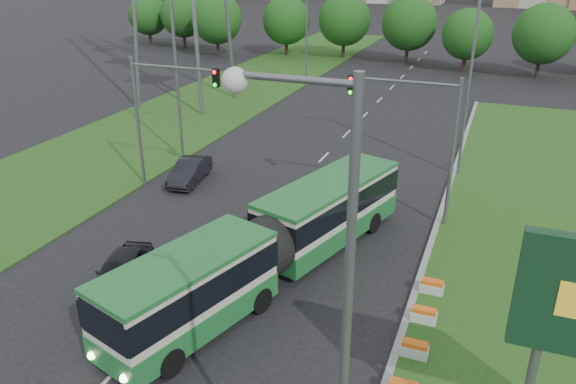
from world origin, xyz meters
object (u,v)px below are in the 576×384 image
at_px(traffic_mast_median, 423,127).
at_px(car_left_far, 190,171).
at_px(articulated_bus, 270,241).
at_px(shopping_trolley, 131,353).
at_px(car_left_near, 121,271).
at_px(traffic_mast_left, 159,104).
at_px(pedestrian, 137,337).

xyz_separation_m(traffic_mast_median, car_left_far, (-14.35, 0.52, -4.63)).
distance_m(articulated_bus, car_left_far, 12.60).
bearing_deg(articulated_bus, shopping_trolley, -91.79).
height_order(car_left_near, car_left_far, car_left_near).
height_order(traffic_mast_median, car_left_near, traffic_mast_median).
bearing_deg(articulated_bus, traffic_mast_left, 161.76).
height_order(traffic_mast_left, pedestrian, traffic_mast_left).
bearing_deg(car_left_far, pedestrian, -74.72).
height_order(traffic_mast_left, articulated_bus, traffic_mast_left).
height_order(car_left_far, pedestrian, pedestrian).
bearing_deg(car_left_near, shopping_trolley, -64.33).
distance_m(traffic_mast_median, car_left_near, 16.30).
relative_size(pedestrian, shopping_trolley, 2.56).
relative_size(car_left_far, pedestrian, 2.63).
relative_size(traffic_mast_left, pedestrian, 4.79).
relative_size(traffic_mast_median, car_left_far, 1.82).
xyz_separation_m(articulated_bus, shopping_trolley, (-2.42, -7.14, -1.45)).
relative_size(articulated_bus, car_left_near, 3.92).
xyz_separation_m(articulated_bus, pedestrian, (-2.34, -6.80, -0.94)).
distance_m(car_left_far, pedestrian, 16.82).
relative_size(traffic_mast_left, articulated_bus, 0.46).
height_order(traffic_mast_left, shopping_trolley, traffic_mast_left).
bearing_deg(traffic_mast_left, shopping_trolley, -61.89).
bearing_deg(shopping_trolley, articulated_bus, 78.08).
xyz_separation_m(car_left_near, car_left_far, (-3.47, 11.75, -0.04)).
relative_size(traffic_mast_median, car_left_near, 1.79).
relative_size(traffic_mast_median, articulated_bus, 0.46).
xyz_separation_m(pedestrian, shopping_trolley, (-0.08, -0.34, -0.51)).
bearing_deg(pedestrian, traffic_mast_left, 42.10).
xyz_separation_m(traffic_mast_left, articulated_bus, (9.99, -7.04, -3.58)).
height_order(articulated_bus, shopping_trolley, articulated_bus).
bearing_deg(car_left_near, pedestrian, -61.10).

